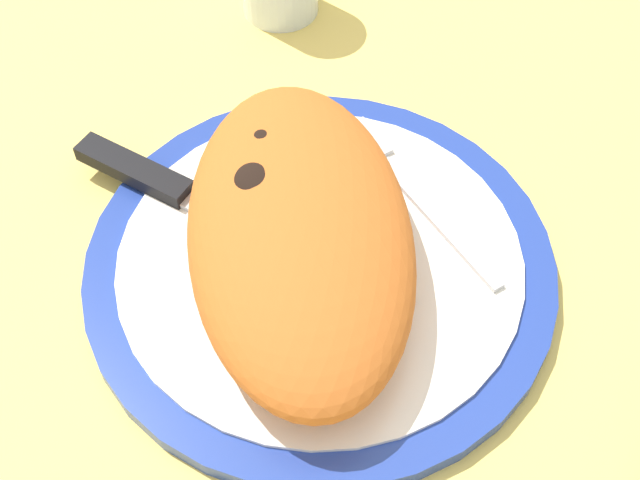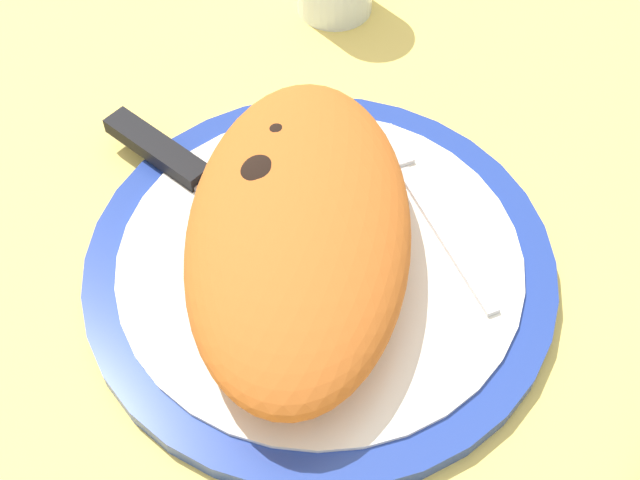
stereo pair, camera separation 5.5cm
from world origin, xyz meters
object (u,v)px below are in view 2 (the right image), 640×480
Objects in this scene: plate at (320,265)px; knife at (189,172)px; fork at (420,195)px; calzone at (299,231)px.

knife reaches higher than plate.
fork is (3.96, -7.85, 1.05)cm from plate.
plate is 1.10× the size of calzone.
knife reaches higher than fork.
plate is at bearing -138.52° from knife.
knife is at bearing 36.14° from calzone.
fork is at bearing -107.32° from knife.
knife is (4.89, 15.68, 0.29)cm from fork.
calzone is 1.50× the size of knife.
fork is at bearing -63.24° from plate.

